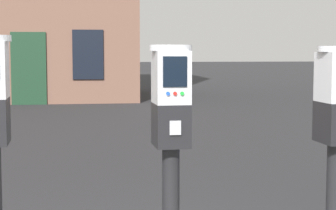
% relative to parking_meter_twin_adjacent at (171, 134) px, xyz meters
% --- Properties ---
extents(parking_meter_twin_adjacent, '(0.22, 0.25, 1.45)m').
position_rel_parking_meter_twin_adjacent_xyz_m(parking_meter_twin_adjacent, '(0.00, 0.00, 0.00)').
color(parking_meter_twin_adjacent, black).
rests_on(parking_meter_twin_adjacent, sidewalk_slab).
extents(parking_meter_end_of_row, '(0.22, 0.25, 1.45)m').
position_rel_parking_meter_twin_adjacent_xyz_m(parking_meter_end_of_row, '(0.89, -0.00, -0.00)').
color(parking_meter_end_of_row, black).
rests_on(parking_meter_end_of_row, sidewalk_slab).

